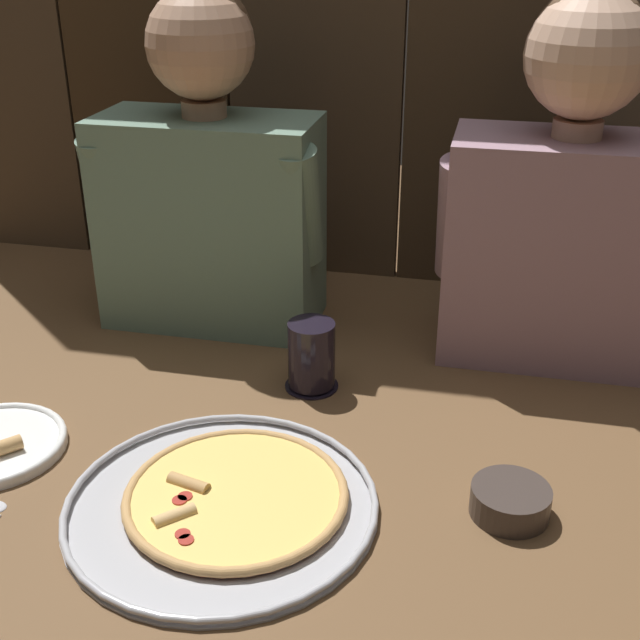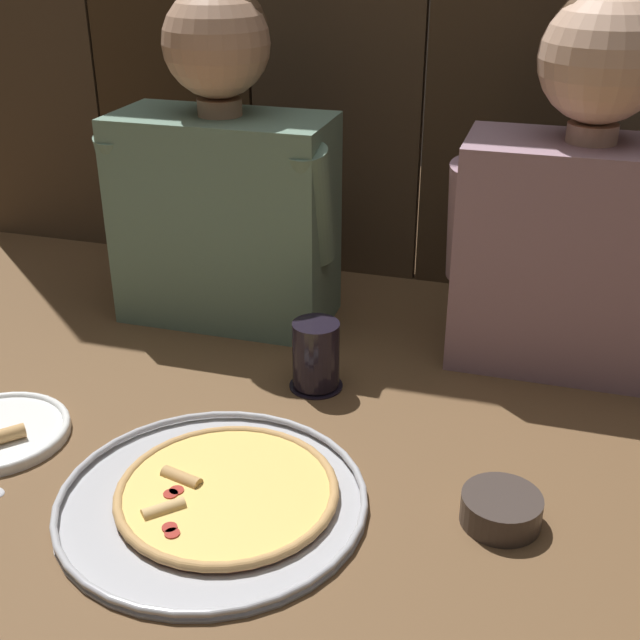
{
  "view_description": "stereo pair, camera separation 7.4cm",
  "coord_description": "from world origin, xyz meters",
  "px_view_note": "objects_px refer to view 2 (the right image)",
  "views": [
    {
      "loc": [
        0.2,
        -0.96,
        0.72
      ],
      "look_at": [
        -0.04,
        0.1,
        0.18
      ],
      "focal_mm": 46.06,
      "sensor_mm": 36.0,
      "label": 1
    },
    {
      "loc": [
        0.27,
        -0.94,
        0.72
      ],
      "look_at": [
        -0.04,
        0.1,
        0.18
      ],
      "focal_mm": 46.06,
      "sensor_mm": 36.0,
      "label": 2
    }
  ],
  "objects_px": {
    "drinking_glass": "(316,356)",
    "dipping_bowl": "(501,508)",
    "pizza_tray": "(218,496)",
    "diner_left": "(223,175)",
    "diner_right": "(582,201)"
  },
  "relations": [
    {
      "from": "drinking_glass",
      "to": "dipping_bowl",
      "type": "bearing_deg",
      "value": -38.33
    },
    {
      "from": "drinking_glass",
      "to": "diner_left",
      "type": "xyz_separation_m",
      "value": [
        -0.24,
        0.22,
        0.23
      ]
    },
    {
      "from": "diner_left",
      "to": "drinking_glass",
      "type": "bearing_deg",
      "value": -41.86
    },
    {
      "from": "drinking_glass",
      "to": "dipping_bowl",
      "type": "xyz_separation_m",
      "value": [
        0.33,
        -0.26,
        -0.04
      ]
    },
    {
      "from": "drinking_glass",
      "to": "diner_right",
      "type": "xyz_separation_m",
      "value": [
        0.39,
        0.22,
        0.24
      ]
    },
    {
      "from": "diner_left",
      "to": "diner_right",
      "type": "bearing_deg",
      "value": 0.03
    },
    {
      "from": "pizza_tray",
      "to": "diner_left",
      "type": "bearing_deg",
      "value": 110.43
    },
    {
      "from": "drinking_glass",
      "to": "diner_right",
      "type": "distance_m",
      "value": 0.51
    },
    {
      "from": "pizza_tray",
      "to": "dipping_bowl",
      "type": "xyz_separation_m",
      "value": [
        0.37,
        0.07,
        0.01
      ]
    },
    {
      "from": "drinking_glass",
      "to": "dipping_bowl",
      "type": "relative_size",
      "value": 1.12
    },
    {
      "from": "dipping_bowl",
      "to": "drinking_glass",
      "type": "bearing_deg",
      "value": 141.67
    },
    {
      "from": "diner_left",
      "to": "diner_right",
      "type": "relative_size",
      "value": 0.99
    },
    {
      "from": "drinking_glass",
      "to": "diner_right",
      "type": "relative_size",
      "value": 0.19
    },
    {
      "from": "drinking_glass",
      "to": "diner_left",
      "type": "height_order",
      "value": "diner_left"
    },
    {
      "from": "pizza_tray",
      "to": "diner_left",
      "type": "xyz_separation_m",
      "value": [
        -0.2,
        0.55,
        0.28
      ]
    }
  ]
}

